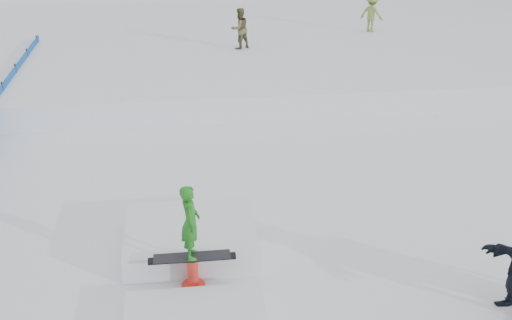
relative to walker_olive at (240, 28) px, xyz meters
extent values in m
plane|color=white|center=(-1.19, -12.50, -1.55)|extent=(120.00, 120.00, 0.00)
cube|color=white|center=(-1.19, 3.50, -1.15)|extent=(50.00, 18.00, 0.80)
cylinder|color=black|center=(-7.69, -4.00, -1.00)|extent=(0.05, 0.05, 1.10)
cylinder|color=black|center=(-7.69, -2.10, -1.00)|extent=(0.05, 0.05, 1.10)
cylinder|color=black|center=(-7.69, -0.20, -1.00)|extent=(0.05, 0.05, 1.10)
cylinder|color=black|center=(-7.69, 1.70, -1.00)|extent=(0.05, 0.05, 1.10)
imported|color=brown|center=(0.00, 0.00, 0.00)|extent=(0.92, 0.85, 1.51)
imported|color=olive|center=(5.60, 1.94, -0.02)|extent=(1.07, 1.02, 1.46)
cube|color=white|center=(-2.25, -12.27, -1.28)|extent=(2.60, 2.20, 0.54)
cylinder|color=#F94535|center=(-2.25, -13.57, -1.52)|extent=(0.44, 0.44, 0.06)
cylinder|color=#F94535|center=(-2.25, -13.57, -1.25)|extent=(0.20, 0.20, 0.60)
cube|color=black|center=(-2.25, -13.57, -0.92)|extent=(1.60, 0.16, 0.06)
cube|color=black|center=(-2.25, -13.57, -0.88)|extent=(1.40, 0.28, 0.03)
imported|color=#1C7519|center=(-2.25, -13.57, -0.15)|extent=(0.34, 0.52, 1.42)
camera|label=1|loc=(-2.30, -23.44, 5.67)|focal=45.00mm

